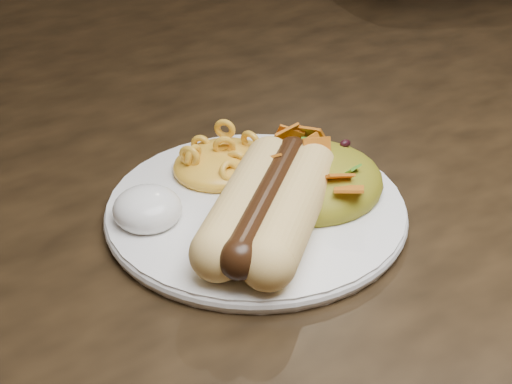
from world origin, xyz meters
TOP-DOWN VIEW (x-y plane):
  - table at (0.00, 0.00)m, footprint 1.60×0.90m
  - plate at (-0.07, -0.14)m, footprint 0.21×0.21m
  - hotdog at (-0.08, -0.17)m, footprint 0.12×0.13m
  - mac_and_cheese at (-0.06, -0.09)m, footprint 0.09×0.08m
  - sour_cream at (-0.14, -0.12)m, footprint 0.06×0.06m
  - taco_salad at (-0.02, -0.15)m, footprint 0.11×0.10m
  - fork at (-0.09, -0.16)m, footprint 0.03×0.12m

SIDE VIEW (x-z plane):
  - table at x=0.00m, z-range 0.28..1.03m
  - fork at x=-0.09m, z-range 0.75..0.75m
  - plate at x=-0.07m, z-range 0.75..0.76m
  - sour_cream at x=-0.14m, z-range 0.76..0.79m
  - mac_and_cheese at x=-0.06m, z-range 0.76..0.79m
  - taco_salad at x=-0.02m, z-range 0.76..0.80m
  - hotdog at x=-0.08m, z-range 0.76..0.80m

